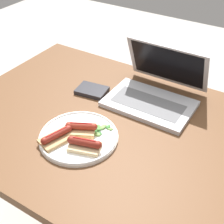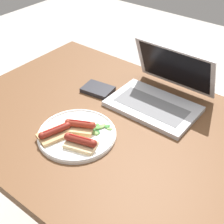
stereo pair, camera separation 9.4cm
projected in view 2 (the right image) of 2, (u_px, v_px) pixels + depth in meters
desk at (101, 133)px, 1.18m from camera, size 1.10×0.84×0.75m
laptop at (159, 95)px, 1.20m from camera, size 0.33×0.29×0.21m
plate at (77, 134)px, 1.06m from camera, size 0.27×0.27×0.02m
sausage_toast_left at (80, 126)px, 1.07m from camera, size 0.11×0.10×0.04m
sausage_toast_middle at (81, 142)px, 1.00m from camera, size 0.12×0.09×0.04m
sausage_toast_right at (55, 133)px, 1.04m from camera, size 0.10×0.13×0.04m
salad_pile at (99, 128)px, 1.08m from camera, size 0.07×0.07×0.01m
external_drive at (98, 89)px, 1.28m from camera, size 0.13×0.10×0.02m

